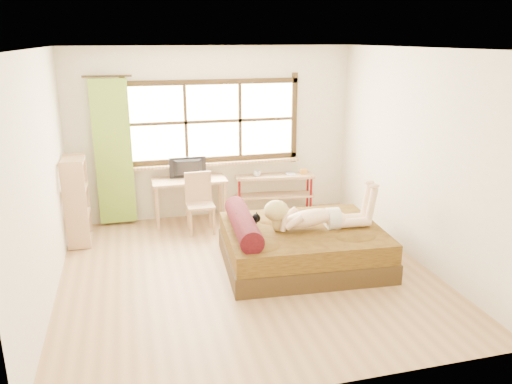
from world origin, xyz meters
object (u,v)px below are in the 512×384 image
object	(u,v)px
woman	(317,206)
chair	(199,199)
desk	(189,185)
bed	(299,245)
bookshelf	(77,201)
kitten	(246,221)
pipe_shelf	(275,185)

from	to	relation	value
woman	chair	xyz separation A→B (m)	(-1.26, 1.57, -0.30)
desk	woman	bearing A→B (deg)	-55.31
bed	chair	xyz separation A→B (m)	(-1.06, 1.52, 0.22)
bed	desk	world-z (taller)	bed
bed	desk	distance (m)	2.24
bed	chair	bearing A→B (deg)	128.76
woman	bookshelf	xyz separation A→B (m)	(-2.99, 1.49, -0.17)
kitten	desk	bearing A→B (deg)	109.12
kitten	bookshelf	xyz separation A→B (m)	(-2.12, 1.34, 0.01)
bed	woman	world-z (taller)	woman
desk	bed	bearing A→B (deg)	-58.74
desk	bookshelf	size ratio (longest dim) A/B	0.92
kitten	pipe_shelf	size ratio (longest dim) A/B	0.23
kitten	desk	distance (m)	1.86
chair	kitten	bearing A→B (deg)	-74.99
pipe_shelf	bookshelf	world-z (taller)	bookshelf
pipe_shelf	bed	bearing A→B (deg)	-89.85
woman	pipe_shelf	xyz separation A→B (m)	(0.08, 2.06, -0.32)
pipe_shelf	kitten	bearing A→B (deg)	-108.40
kitten	chair	world-z (taller)	chair
bed	bookshelf	world-z (taller)	bookshelf
woman	kitten	distance (m)	0.90
bed	bookshelf	distance (m)	3.16
desk	bookshelf	distance (m)	1.69
woman	kitten	xyz separation A→B (m)	(-0.87, 0.15, -0.18)
pipe_shelf	bookshelf	size ratio (longest dim) A/B	1.07
bed	chair	world-z (taller)	chair
chair	woman	bearing A→B (deg)	-51.61
kitten	desk	xyz separation A→B (m)	(-0.49, 1.79, -0.00)
bed	kitten	distance (m)	0.76
desk	pipe_shelf	world-z (taller)	pipe_shelf
kitten	pipe_shelf	world-z (taller)	kitten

